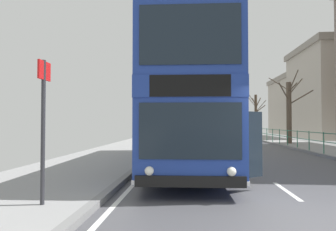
# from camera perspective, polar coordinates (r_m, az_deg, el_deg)

# --- Properties ---
(ground) EXTENTS (15.80, 140.00, 0.20)m
(ground) POSITION_cam_1_polar(r_m,az_deg,el_deg) (5.44, 23.40, -19.05)
(ground) COLOR #4A4A4F
(double_decker_bus_main) EXTENTS (3.41, 10.83, 4.55)m
(double_decker_bus_main) POSITION_cam_1_polar(r_m,az_deg,el_deg) (11.55, 3.65, 1.89)
(double_decker_bus_main) COLOR navy
(double_decker_bus_main) RESTS_ON ground
(pedestrian_railing_far_kerb) EXTENTS (0.05, 25.89, 1.10)m
(pedestrian_railing_far_kerb) POSITION_cam_1_polar(r_m,az_deg,el_deg) (18.67, 25.89, -3.89)
(pedestrian_railing_far_kerb) COLOR #236B4C
(pedestrian_railing_far_kerb) RESTS_ON ground
(bus_stop_sign_near) EXTENTS (0.08, 0.44, 2.76)m
(bus_stop_sign_near) POSITION_cam_1_polar(r_m,az_deg,el_deg) (6.07, -23.22, -0.02)
(bus_stop_sign_near) COLOR #2D2D33
(bus_stop_sign_near) RESTS_ON ground
(bare_tree_far_00) EXTENTS (2.73, 3.15, 5.36)m
(bare_tree_far_00) POSITION_cam_1_polar(r_m,az_deg,el_deg) (24.36, 22.65, 0.94)
(bare_tree_far_00) COLOR brown
(bare_tree_far_00) RESTS_ON ground
(bare_tree_far_01) EXTENTS (2.36, 1.32, 5.66)m
(bare_tree_far_01) POSITION_cam_1_polar(r_m,az_deg,el_deg) (40.68, 16.84, 0.37)
(bare_tree_far_01) COLOR #4C3D2D
(bare_tree_far_01) RESTS_ON ground
(background_building_02) EXTENTS (9.97, 10.67, 8.91)m
(background_building_02) POSITION_cam_1_polar(r_m,az_deg,el_deg) (50.39, 25.79, 1.79)
(background_building_02) COLOR #B2A899
(background_building_02) RESTS_ON ground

